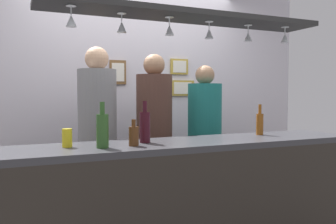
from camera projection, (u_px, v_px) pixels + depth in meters
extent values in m
cube|color=silver|center=(132.00, 98.00, 3.95)|extent=(4.40, 0.06, 2.60)
cube|color=#38383D|center=(192.00, 144.00, 2.64)|extent=(2.70, 0.55, 0.04)
cube|color=#2D2823|center=(209.00, 221.00, 2.43)|extent=(2.65, 0.04, 0.96)
cube|color=black|center=(189.00, 16.00, 2.63)|extent=(2.20, 0.36, 0.04)
cylinder|color=silver|center=(71.00, 6.00, 2.23)|extent=(0.06, 0.06, 0.00)
cylinder|color=silver|center=(71.00, 10.00, 2.23)|extent=(0.01, 0.01, 0.06)
cone|color=silver|center=(71.00, 21.00, 2.23)|extent=(0.07, 0.07, 0.08)
cylinder|color=silver|center=(122.00, 13.00, 2.44)|extent=(0.06, 0.06, 0.00)
cylinder|color=silver|center=(122.00, 18.00, 2.44)|extent=(0.01, 0.01, 0.06)
cone|color=silver|center=(122.00, 27.00, 2.45)|extent=(0.07, 0.07, 0.08)
cylinder|color=silver|center=(169.00, 17.00, 2.56)|extent=(0.06, 0.06, 0.00)
cylinder|color=silver|center=(169.00, 21.00, 2.57)|extent=(0.01, 0.01, 0.06)
cone|color=silver|center=(169.00, 30.00, 2.57)|extent=(0.07, 0.07, 0.08)
cylinder|color=silver|center=(209.00, 22.00, 2.72)|extent=(0.06, 0.06, 0.00)
cylinder|color=silver|center=(209.00, 25.00, 2.73)|extent=(0.01, 0.01, 0.06)
cone|color=silver|center=(209.00, 34.00, 2.73)|extent=(0.07, 0.07, 0.08)
cylinder|color=silver|center=(248.00, 25.00, 2.87)|extent=(0.06, 0.06, 0.00)
cylinder|color=silver|center=(248.00, 29.00, 2.87)|extent=(0.01, 0.01, 0.06)
cone|color=silver|center=(248.00, 37.00, 2.87)|extent=(0.07, 0.07, 0.08)
cylinder|color=silver|center=(285.00, 27.00, 2.95)|extent=(0.06, 0.06, 0.00)
cylinder|color=silver|center=(285.00, 30.00, 2.95)|extent=(0.01, 0.01, 0.06)
cone|color=silver|center=(285.00, 38.00, 2.95)|extent=(0.07, 0.07, 0.08)
cube|color=#2D334C|center=(98.00, 198.00, 3.17)|extent=(0.17, 0.18, 0.84)
cylinder|color=gray|center=(97.00, 111.00, 3.12)|extent=(0.34, 0.34, 0.73)
sphere|color=tan|center=(97.00, 59.00, 3.10)|extent=(0.21, 0.21, 0.21)
cube|color=#2D334C|center=(154.00, 192.00, 3.38)|extent=(0.17, 0.18, 0.82)
cylinder|color=brown|center=(154.00, 112.00, 3.34)|extent=(0.34, 0.34, 0.71)
sphere|color=#9E7556|center=(154.00, 65.00, 3.32)|extent=(0.20, 0.20, 0.20)
cube|color=#2D334C|center=(204.00, 188.00, 3.60)|extent=(0.17, 0.18, 0.78)
cylinder|color=#1E7A75|center=(205.00, 117.00, 3.56)|extent=(0.34, 0.34, 0.68)
sphere|color=#9E7556|center=(205.00, 75.00, 3.54)|extent=(0.19, 0.19, 0.19)
cylinder|color=#512D14|center=(134.00, 136.00, 2.38)|extent=(0.07, 0.07, 0.13)
cylinder|color=#512D14|center=(134.00, 123.00, 2.38)|extent=(0.03, 0.03, 0.05)
cylinder|color=brown|center=(260.00, 124.00, 3.01)|extent=(0.06, 0.06, 0.18)
cylinder|color=brown|center=(260.00, 109.00, 3.00)|extent=(0.03, 0.03, 0.08)
cylinder|color=#380F19|center=(145.00, 127.00, 2.53)|extent=(0.08, 0.08, 0.22)
cylinder|color=#380F19|center=(145.00, 106.00, 2.52)|extent=(0.03, 0.03, 0.08)
cylinder|color=#2D5623|center=(102.00, 131.00, 2.29)|extent=(0.08, 0.08, 0.22)
cylinder|color=#2D5623|center=(102.00, 108.00, 2.28)|extent=(0.03, 0.03, 0.08)
cylinder|color=yellow|center=(67.00, 138.00, 2.32)|extent=(0.07, 0.07, 0.12)
cube|color=#B29338|center=(179.00, 67.00, 4.11)|extent=(0.22, 0.02, 0.18)
cube|color=white|center=(180.00, 67.00, 4.10)|extent=(0.17, 0.01, 0.14)
cube|color=#B29338|center=(182.00, 88.00, 4.14)|extent=(0.30, 0.02, 0.18)
cube|color=white|center=(183.00, 88.00, 4.13)|extent=(0.23, 0.01, 0.14)
cube|color=brown|center=(118.00, 72.00, 3.83)|extent=(0.18, 0.02, 0.26)
cube|color=white|center=(118.00, 72.00, 3.82)|extent=(0.14, 0.01, 0.20)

